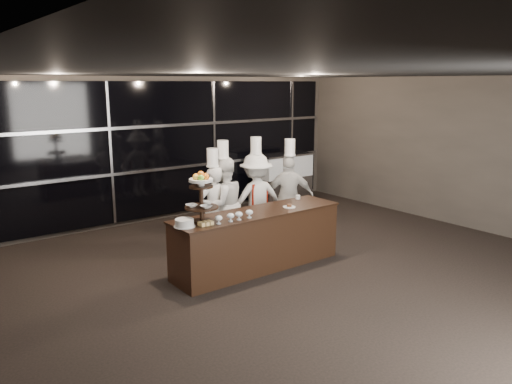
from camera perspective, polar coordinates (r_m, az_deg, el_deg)
room at (r=6.73m, az=9.23°, el=0.48°), size 10.00×10.00×10.00m
window_wall at (r=10.69m, az=-10.33°, el=4.84°), size 8.60×0.10×2.80m
buffet_counter at (r=7.85m, az=0.16°, el=-5.45°), size 2.84×0.74×0.92m
display_stand at (r=7.08m, az=-6.28°, el=-0.18°), size 0.48×0.48×0.74m
compotes at (r=7.20m, az=-2.48°, el=-2.67°), size 0.65×0.11×0.12m
layer_cake at (r=6.97m, az=-8.18°, el=-3.52°), size 0.30×0.30×0.11m
pastry_squares at (r=7.02m, az=-5.77°, el=-3.58°), size 0.20×0.13×0.05m
small_plate at (r=7.99m, az=3.82°, el=-1.66°), size 0.20×0.20×0.05m
chef_cup at (r=8.56m, az=4.80°, el=-0.58°), size 0.08×0.08×0.07m
display_case at (r=11.80m, az=3.18°, el=1.71°), size 1.36×0.59×1.24m
chef_a at (r=8.49m, az=-4.88°, el=-1.84°), size 0.56×0.38×1.81m
chef_b at (r=8.63m, az=-3.73°, el=-1.34°), size 0.80×0.63×1.92m
chef_c at (r=8.98m, az=-0.01°, el=-0.73°), size 1.16×0.80×1.94m
chef_d at (r=9.27m, az=3.81°, el=-0.49°), size 0.99×0.82×1.88m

